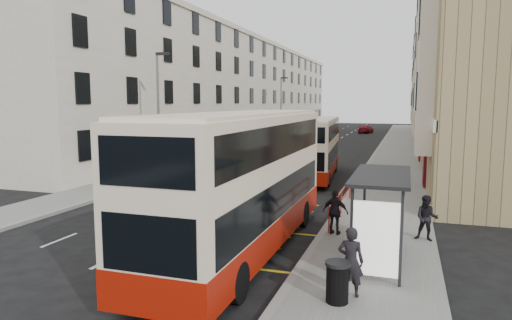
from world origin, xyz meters
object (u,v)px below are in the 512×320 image
(bus_shelter, at_px, (385,200))
(white_van, at_px, (298,136))
(street_lamp_far, at_px, (281,105))
(car_dark, at_px, (327,128))
(double_decker_rear, at_px, (317,148))
(pedestrian_near, at_px, (351,261))
(double_decker_front, at_px, (243,182))
(car_red, at_px, (366,129))
(pedestrian_mid, at_px, (427,218))
(street_lamp_near, at_px, (159,108))
(pedestrian_far, at_px, (335,212))
(car_silver, at_px, (313,133))
(litter_bin, at_px, (337,281))

(bus_shelter, bearing_deg, white_van, 106.53)
(street_lamp_far, distance_m, car_dark, 21.70)
(bus_shelter, xyz_separation_m, street_lamp_far, (-14.69, 42.39, 2.50))
(double_decker_rear, xyz_separation_m, pedestrian_near, (4.43, -18.63, -0.97))
(double_decker_front, bearing_deg, car_red, 91.38)
(car_red, bearing_deg, bus_shelter, 103.41)
(pedestrian_mid, bearing_deg, double_decker_front, -146.83)
(street_lamp_far, xyz_separation_m, white_van, (2.40, -0.96, -3.81))
(street_lamp_near, distance_m, pedestrian_far, 16.43)
(double_decker_front, xyz_separation_m, white_van, (-7.77, 41.16, -1.55))
(car_silver, bearing_deg, pedestrian_mid, -54.27)
(litter_bin, xyz_separation_m, pedestrian_far, (-0.92, 5.78, 0.31))
(street_lamp_far, xyz_separation_m, car_silver, (2.40, 8.30, -3.96))
(street_lamp_far, xyz_separation_m, pedestrian_far, (12.84, -39.58, -3.65))
(street_lamp_near, bearing_deg, pedestrian_near, -46.69)
(litter_bin, distance_m, pedestrian_near, 0.66)
(litter_bin, xyz_separation_m, pedestrian_mid, (2.24, 6.03, 0.28))
(street_lamp_far, height_order, car_red, street_lamp_far)
(pedestrian_mid, bearing_deg, double_decker_rear, 123.74)
(pedestrian_near, height_order, car_dark, pedestrian_near)
(pedestrian_near, distance_m, car_silver, 54.42)
(double_decker_front, distance_m, car_dark, 63.85)
(car_silver, bearing_deg, white_van, -70.23)
(street_lamp_near, relative_size, street_lamp_far, 1.00)
(street_lamp_near, bearing_deg, street_lamp_far, 90.00)
(pedestrian_far, height_order, car_silver, pedestrian_far)
(litter_bin, xyz_separation_m, white_van, (-11.37, 44.41, 0.15))
(street_lamp_near, relative_size, pedestrian_near, 4.50)
(litter_bin, distance_m, car_silver, 54.85)
(double_decker_rear, relative_size, litter_bin, 9.87)
(bus_shelter, distance_m, litter_bin, 3.44)
(car_dark, bearing_deg, car_red, -2.25)
(street_lamp_far, bearing_deg, double_decker_rear, -69.93)
(bus_shelter, relative_size, pedestrian_mid, 2.64)
(street_lamp_far, distance_m, car_red, 23.17)
(bus_shelter, height_order, litter_bin, bus_shelter)
(litter_bin, distance_m, pedestrian_mid, 6.44)
(car_dark, relative_size, car_red, 1.06)
(pedestrian_near, height_order, white_van, pedestrian_near)
(double_decker_front, relative_size, car_dark, 2.45)
(double_decker_rear, distance_m, pedestrian_near, 19.17)
(bus_shelter, bearing_deg, car_silver, 103.63)
(bus_shelter, xyz_separation_m, pedestrian_mid, (1.31, 3.06, -1.18))
(double_decker_front, bearing_deg, litter_bin, -41.98)
(pedestrian_mid, xyz_separation_m, car_silver, (-13.60, 47.63, -0.28))
(bus_shelter, height_order, pedestrian_far, bus_shelter)
(litter_bin, bearing_deg, car_red, 94.35)
(pedestrian_mid, bearing_deg, street_lamp_far, 119.79)
(litter_bin, distance_m, pedestrian_far, 5.86)
(street_lamp_near, distance_m, double_decker_front, 15.98)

